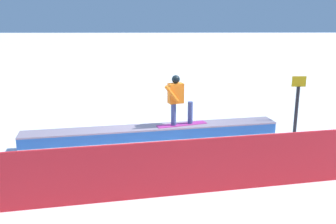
# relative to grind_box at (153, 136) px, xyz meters

# --- Properties ---
(ground_plane) EXTENTS (120.00, 120.00, 0.00)m
(ground_plane) POSITION_rel_grind_box_xyz_m (0.00, 0.00, -0.22)
(ground_plane) COLOR white
(grind_box) EXTENTS (7.02, 1.94, 0.49)m
(grind_box) POSITION_rel_grind_box_xyz_m (0.00, 0.00, 0.00)
(grind_box) COLOR blue
(grind_box) RESTS_ON ground_plane
(snowboarder) EXTENTS (1.44, 0.75, 1.40)m
(snowboarder) POSITION_rel_grind_box_xyz_m (-0.68, -0.11, 1.03)
(snowboarder) COLOR #B52D8E
(snowboarder) RESTS_ON grind_box
(safety_fence) EXTENTS (12.92, 2.50, 1.14)m
(safety_fence) POSITION_rel_grind_box_xyz_m (0.00, 3.16, 0.35)
(safety_fence) COLOR red
(safety_fence) RESTS_ON ground_plane
(trail_marker) EXTENTS (0.40, 0.10, 1.77)m
(trail_marker) POSITION_rel_grind_box_xyz_m (-4.15, -0.62, 0.73)
(trail_marker) COLOR #262628
(trail_marker) RESTS_ON ground_plane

